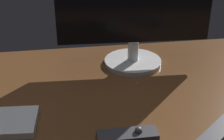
% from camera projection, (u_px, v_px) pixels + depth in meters
% --- Properties ---
extents(desk, '(1.40, 0.84, 0.02)m').
position_uv_depth(desk, '(91.00, 104.00, 1.05)').
color(desk, brown).
rests_on(desk, ground).
extents(monitor, '(0.55, 0.21, 0.40)m').
position_uv_depth(monitor, '(134.00, 12.00, 1.18)').
color(monitor, silver).
rests_on(monitor, desk).
extents(media_remote, '(0.16, 0.05, 0.03)m').
position_uv_depth(media_remote, '(128.00, 135.00, 0.88)').
color(media_remote, '#2D2D33').
rests_on(media_remote, desk).
extents(tv_remote, '(0.18, 0.16, 0.02)m').
position_uv_depth(tv_remote, '(214.00, 137.00, 0.87)').
color(tv_remote, '#2D2D33').
rests_on(tv_remote, desk).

